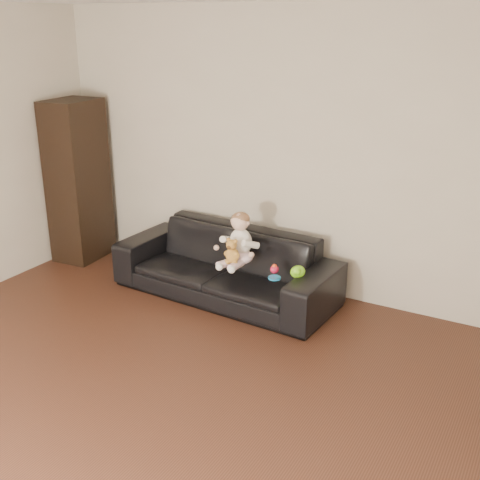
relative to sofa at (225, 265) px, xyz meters
The scene contains 10 objects.
floor 2.31m from the sofa, 79.84° to the right, with size 5.50×5.50×0.00m, color #412317.
wall_back 1.18m from the sofa, 51.13° to the left, with size 5.00×5.00×0.00m, color #BBB19D.
sofa is the anchor object (origin of this frame).
cabinet 1.94m from the sofa, behind, with size 0.42×0.58×1.69m, color black.
shelf_item 2.06m from the sofa, behind, with size 0.18×0.25×0.28m, color silver.
baby 0.39m from the sofa, 28.13° to the right, with size 0.34×0.41×0.47m.
teddy_bear 0.43m from the sofa, 49.17° to the right, with size 0.13×0.13×0.23m.
toy_green 0.82m from the sofa, ahead, with size 0.12×0.15×0.10m, color #80EA1B.
toy_rattle 0.62m from the sofa, 15.00° to the right, with size 0.07×0.07×0.07m, color red.
toy_blue_disc 0.69m from the sofa, 22.17° to the right, with size 0.11×0.11×0.02m, color #1778B8.
Camera 1 is at (2.25, -2.18, 2.46)m, focal length 45.00 mm.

